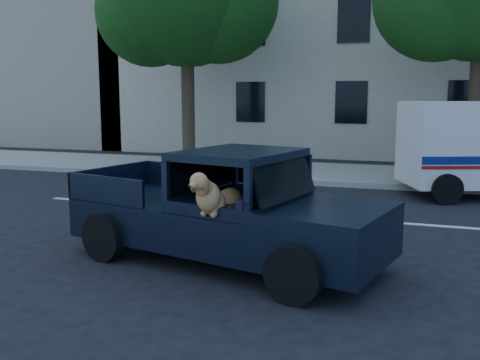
# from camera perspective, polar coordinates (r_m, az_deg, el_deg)

# --- Properties ---
(ground) EXTENTS (120.00, 120.00, 0.00)m
(ground) POSITION_cam_1_polar(r_m,az_deg,el_deg) (8.39, -7.06, -8.18)
(ground) COLOR black
(ground) RESTS_ON ground
(far_sidewalk) EXTENTS (60.00, 4.00, 0.15)m
(far_sidewalk) POSITION_cam_1_polar(r_m,az_deg,el_deg) (16.96, 6.44, 0.85)
(far_sidewalk) COLOR gray
(far_sidewalk) RESTS_ON ground
(lane_stripes) EXTENTS (21.60, 0.14, 0.01)m
(lane_stripes) POSITION_cam_1_polar(r_m,az_deg,el_deg) (11.00, 10.27, -4.07)
(lane_stripes) COLOR silver
(lane_stripes) RESTS_ON ground
(building_main) EXTENTS (26.00, 6.00, 9.00)m
(building_main) POSITION_cam_1_polar(r_m,az_deg,el_deg) (23.81, 17.77, 13.51)
(building_main) COLOR beige
(building_main) RESTS_ON ground
(building_left) EXTENTS (12.00, 6.00, 8.00)m
(building_left) POSITION_cam_1_polar(r_m,az_deg,el_deg) (30.11, -19.81, 11.43)
(building_left) COLOR tan
(building_left) RESTS_ON ground
(pickup_truck) EXTENTS (5.03, 2.96, 1.69)m
(pickup_truck) POSITION_cam_1_polar(r_m,az_deg,el_deg) (8.00, -2.02, -4.72)
(pickup_truck) COLOR black
(pickup_truck) RESTS_ON ground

